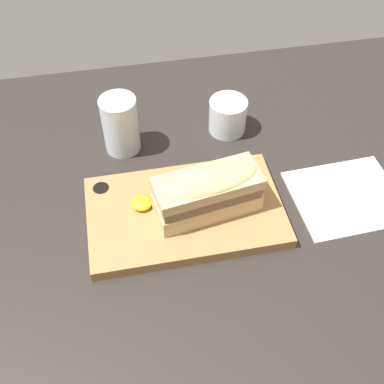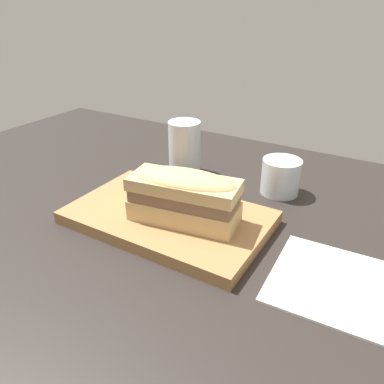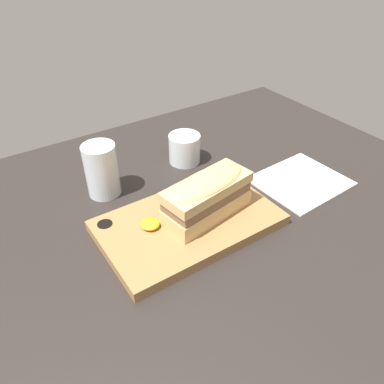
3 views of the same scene
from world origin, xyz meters
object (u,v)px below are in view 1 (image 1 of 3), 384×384
serving_board (184,212)px  sandwich (207,190)px  wine_glass (228,117)px  napkin (347,197)px  water_glass (121,128)px

serving_board → sandwich: 7.36cm
wine_glass → napkin: 29.80cm
serving_board → sandwich: sandwich is taller
wine_glass → water_glass: bearing=-176.6°
wine_glass → serving_board: bearing=-121.4°
serving_board → napkin: (31.38, -1.55, -0.95)cm
serving_board → wine_glass: (13.47, 22.04, 2.28)cm
serving_board → water_glass: (-9.32, 20.69, 4.17)cm
water_glass → wine_glass: bearing=3.4°
wine_glass → sandwich: bearing=-112.5°
sandwich → water_glass: bearing=121.8°
napkin → wine_glass: bearing=127.2°
water_glass → wine_glass: size_ratio=1.52×
water_glass → wine_glass: (22.78, 1.35, -1.89)cm
sandwich → napkin: (27.37, -0.73, -7.07)cm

